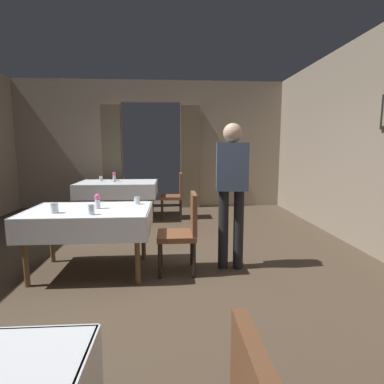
% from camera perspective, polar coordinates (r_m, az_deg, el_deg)
% --- Properties ---
extents(ground, '(10.08, 10.08, 0.00)m').
position_cam_1_polar(ground, '(3.68, -11.26, -15.07)').
color(ground, '#4C3D2D').
extents(wall_back, '(6.40, 0.27, 3.00)m').
position_cam_1_polar(wall_back, '(7.54, -7.50, 8.68)').
color(wall_back, gray).
rests_on(wall_back, ground).
extents(dining_table_mid, '(1.39, 0.94, 0.75)m').
position_cam_1_polar(dining_table_mid, '(3.73, -18.45, -4.40)').
color(dining_table_mid, brown).
rests_on(dining_table_mid, ground).
extents(dining_table_far, '(1.58, 1.03, 0.75)m').
position_cam_1_polar(dining_table_far, '(6.46, -13.59, 1.05)').
color(dining_table_far, brown).
rests_on(dining_table_far, ground).
extents(chair_mid_right, '(0.44, 0.44, 0.93)m').
position_cam_1_polar(chair_mid_right, '(3.58, -1.57, -6.80)').
color(chair_mid_right, black).
rests_on(chair_mid_right, ground).
extents(chair_far_right, '(0.44, 0.44, 0.93)m').
position_cam_1_polar(chair_far_right, '(6.31, -3.11, -0.22)').
color(chair_far_right, black).
rests_on(chair_far_right, ground).
extents(flower_vase_mid, '(0.07, 0.07, 0.17)m').
position_cam_1_polar(flower_vase_mid, '(3.69, -17.08, -1.53)').
color(flower_vase_mid, silver).
rests_on(flower_vase_mid, dining_table_mid).
extents(glass_mid_b, '(0.07, 0.07, 0.09)m').
position_cam_1_polar(glass_mid_b, '(3.86, -10.14, -1.57)').
color(glass_mid_b, silver).
rests_on(glass_mid_b, dining_table_mid).
extents(glass_mid_c, '(0.08, 0.08, 0.11)m').
position_cam_1_polar(glass_mid_c, '(3.60, -24.09, -2.76)').
color(glass_mid_c, silver).
rests_on(glass_mid_c, dining_table_mid).
extents(glass_mid_d, '(0.07, 0.07, 0.11)m').
position_cam_1_polar(glass_mid_d, '(3.38, -18.13, -3.12)').
color(glass_mid_d, silver).
rests_on(glass_mid_d, dining_table_mid).
extents(flower_vase_far, '(0.07, 0.07, 0.20)m').
position_cam_1_polar(flower_vase_far, '(6.42, -14.19, 2.78)').
color(flower_vase_far, silver).
rests_on(flower_vase_far, dining_table_far).
extents(plate_far_b, '(0.21, 0.21, 0.01)m').
position_cam_1_polar(plate_far_b, '(6.76, -14.15, 2.16)').
color(plate_far_b, white).
rests_on(plate_far_b, dining_table_far).
extents(glass_far_c, '(0.06, 0.06, 0.10)m').
position_cam_1_polar(glass_far_c, '(6.66, -16.49, 2.38)').
color(glass_far_c, silver).
rests_on(glass_far_c, dining_table_far).
extents(person_waiter_by_doorway, '(0.38, 0.25, 1.72)m').
position_cam_1_polar(person_waiter_by_doorway, '(3.62, 7.36, 1.48)').
color(person_waiter_by_doorway, black).
rests_on(person_waiter_by_doorway, ground).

